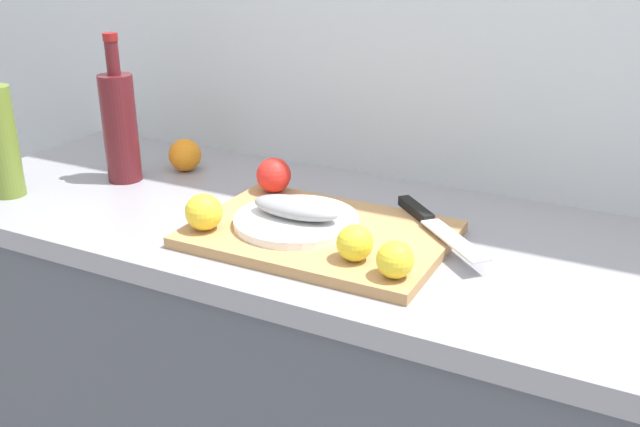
% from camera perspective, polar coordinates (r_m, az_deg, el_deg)
% --- Properties ---
extents(back_wall, '(3.20, 0.05, 2.50)m').
position_cam_1_polar(back_wall, '(1.49, 12.15, 15.07)').
color(back_wall, silver).
rests_on(back_wall, ground_plane).
extents(cutting_board, '(0.45, 0.32, 0.02)m').
position_cam_1_polar(cutting_board, '(1.27, 0.00, -1.67)').
color(cutting_board, tan).
rests_on(cutting_board, kitchen_counter).
extents(white_plate, '(0.23, 0.23, 0.01)m').
position_cam_1_polar(white_plate, '(1.28, -1.93, -0.58)').
color(white_plate, white).
rests_on(white_plate, cutting_board).
extents(fish_fillet, '(0.17, 0.07, 0.04)m').
position_cam_1_polar(fish_fillet, '(1.27, -1.94, 0.48)').
color(fish_fillet, gray).
rests_on(fish_fillet, white_plate).
extents(chef_knife, '(0.23, 0.22, 0.02)m').
position_cam_1_polar(chef_knife, '(1.29, 8.78, -0.52)').
color(chef_knife, silver).
rests_on(chef_knife, cutting_board).
extents(lemon_0, '(0.07, 0.07, 0.07)m').
position_cam_1_polar(lemon_0, '(1.27, -9.36, 0.13)').
color(lemon_0, yellow).
rests_on(lemon_0, cutting_board).
extents(lemon_1, '(0.06, 0.06, 0.06)m').
position_cam_1_polar(lemon_1, '(1.14, 2.82, -2.38)').
color(lemon_1, yellow).
rests_on(lemon_1, cutting_board).
extents(lemon_2, '(0.06, 0.06, 0.06)m').
position_cam_1_polar(lemon_2, '(1.09, 6.09, -3.72)').
color(lemon_2, yellow).
rests_on(lemon_2, cutting_board).
extents(tomato_0, '(0.07, 0.07, 0.07)m').
position_cam_1_polar(tomato_0, '(1.43, -3.76, 3.11)').
color(tomato_0, red).
rests_on(tomato_0, cutting_board).
extents(olive_oil_bottle, '(0.06, 0.06, 0.30)m').
position_cam_1_polar(olive_oil_bottle, '(1.58, -24.35, 5.51)').
color(olive_oil_bottle, olive).
rests_on(olive_oil_bottle, kitchen_counter).
extents(wine_bottle, '(0.07, 0.07, 0.32)m').
position_cam_1_polar(wine_bottle, '(1.59, -15.85, 6.89)').
color(wine_bottle, '#59191E').
rests_on(wine_bottle, kitchen_counter).
extents(orange_0, '(0.07, 0.07, 0.07)m').
position_cam_1_polar(orange_0, '(1.65, -10.85, 4.66)').
color(orange_0, orange).
rests_on(orange_0, kitchen_counter).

